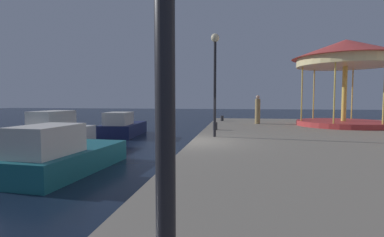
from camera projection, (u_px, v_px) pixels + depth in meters
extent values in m
plane|color=black|center=(191.00, 161.00, 11.52)|extent=(120.00, 120.00, 0.00)
cube|color=gray|center=(376.00, 156.00, 10.48)|extent=(13.49, 27.44, 0.80)
cube|color=white|center=(54.00, 138.00, 14.78)|extent=(2.20, 4.90, 0.93)
cube|color=beige|center=(52.00, 120.00, 14.64)|extent=(1.46, 2.19, 0.92)
cube|color=#4C6070|center=(65.00, 115.00, 15.65)|extent=(1.14, 0.17, 0.41)
cube|color=#19214C|center=(124.00, 129.00, 19.64)|extent=(2.32, 4.58, 0.81)
cube|color=beige|center=(119.00, 118.00, 18.50)|extent=(1.54, 2.05, 0.80)
cube|color=#4C6070|center=(123.00, 115.00, 19.46)|extent=(1.22, 0.18, 0.36)
cube|color=#19606B|center=(69.00, 160.00, 9.84)|extent=(2.27, 4.85, 0.76)
cube|color=beige|center=(47.00, 140.00, 8.77)|extent=(1.50, 2.17, 0.90)
cube|color=#4C6070|center=(68.00, 131.00, 9.77)|extent=(1.17, 0.18, 0.40)
cylinder|color=#B23333|center=(343.00, 123.00, 17.85)|extent=(5.47, 5.47, 0.30)
cylinder|color=gold|center=(344.00, 94.00, 17.73)|extent=(0.28, 0.28, 3.32)
cylinder|color=#F2E099|center=(345.00, 62.00, 17.60)|extent=(5.64, 5.64, 0.50)
cone|color=#C63D38|center=(346.00, 49.00, 17.55)|extent=(6.27, 6.27, 1.12)
cylinder|color=gold|center=(352.00, 94.00, 19.66)|extent=(0.08, 0.08, 3.32)
cylinder|color=gold|center=(314.00, 94.00, 20.04)|extent=(0.08, 0.08, 3.32)
cylinder|color=gold|center=(302.00, 94.00, 18.11)|extent=(0.08, 0.08, 3.32)
cylinder|color=gold|center=(334.00, 93.00, 15.80)|extent=(0.08, 0.08, 3.32)
cylinder|color=gold|center=(384.00, 93.00, 15.42)|extent=(0.08, 0.08, 3.32)
cylinder|color=black|center=(165.00, 70.00, 1.68)|extent=(0.12, 0.12, 3.63)
cylinder|color=black|center=(215.00, 90.00, 12.56)|extent=(0.12, 0.12, 4.09)
sphere|color=#F9E5B2|center=(215.00, 38.00, 12.41)|extent=(0.36, 0.36, 0.36)
cylinder|color=#2D2D33|center=(222.00, 118.00, 21.77)|extent=(0.24, 0.24, 0.40)
cylinder|color=#2D2D33|center=(215.00, 126.00, 15.54)|extent=(0.24, 0.24, 0.40)
cylinder|color=#937A4C|center=(258.00, 111.00, 19.32)|extent=(0.34, 0.34, 1.66)
sphere|color=tan|center=(258.00, 97.00, 19.26)|extent=(0.24, 0.24, 0.24)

